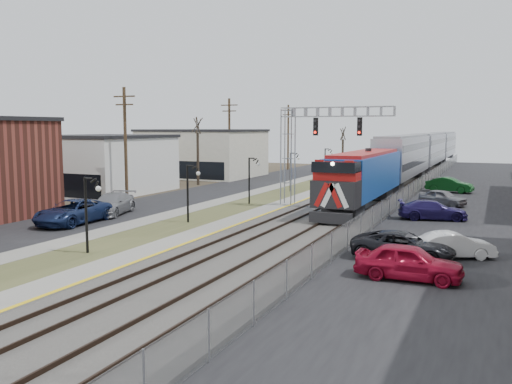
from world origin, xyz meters
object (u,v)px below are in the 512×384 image
Objects in this scene: train at (421,154)px; car_lot_a at (409,263)px; signal_gantry at (308,139)px; car_lot_b at (454,246)px.

train is 18.97× the size of car_lot_a.
car_lot_b is (12.22, -13.28, -4.95)m from signal_gantry.
train is at bearing -14.00° from car_lot_b.
car_lot_a reaches higher than car_lot_b.
signal_gantry is 18.71m from car_lot_b.
car_lot_a is 1.16× the size of car_lot_b.
train is at bearing 83.31° from signal_gantry.
car_lot_a is at bearing -59.45° from signal_gantry.
signal_gantry reaches higher than car_lot_a.
signal_gantry is 21.69m from car_lot_a.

